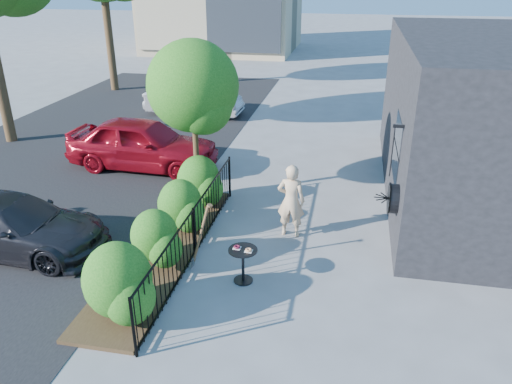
% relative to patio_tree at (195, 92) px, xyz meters
% --- Properties ---
extents(ground, '(120.00, 120.00, 0.00)m').
position_rel_patio_tree_xyz_m(ground, '(2.24, -2.76, -2.76)').
color(ground, gray).
rests_on(ground, ground).
extents(fence, '(0.05, 6.05, 1.10)m').
position_rel_patio_tree_xyz_m(fence, '(0.74, -2.76, -2.20)').
color(fence, black).
rests_on(fence, ground).
extents(planting_bed, '(1.30, 6.00, 0.08)m').
position_rel_patio_tree_xyz_m(planting_bed, '(0.04, -2.76, -2.72)').
color(planting_bed, '#382616').
rests_on(planting_bed, ground).
extents(shrubs, '(1.10, 5.60, 1.24)m').
position_rel_patio_tree_xyz_m(shrubs, '(0.14, -2.66, -2.06)').
color(shrubs, '#145413').
rests_on(shrubs, ground).
extents(patio_tree, '(2.20, 2.20, 3.94)m').
position_rel_patio_tree_xyz_m(patio_tree, '(0.00, 0.00, 0.00)').
color(patio_tree, '#3F2B19').
rests_on(patio_tree, ground).
extents(street, '(9.00, 30.00, 0.01)m').
position_rel_patio_tree_xyz_m(street, '(-4.76, 0.24, -2.76)').
color(street, black).
rests_on(street, ground).
extents(cafe_table, '(0.55, 0.55, 0.74)m').
position_rel_patio_tree_xyz_m(cafe_table, '(1.91, -3.46, -2.28)').
color(cafe_table, black).
rests_on(cafe_table, ground).
extents(woman, '(0.64, 0.44, 1.67)m').
position_rel_patio_tree_xyz_m(woman, '(2.54, -1.49, -1.93)').
color(woman, '#D4AF89').
rests_on(woman, ground).
extents(shovel, '(0.50, 0.19, 1.46)m').
position_rel_patio_tree_xyz_m(shovel, '(0.98, -3.18, -2.12)').
color(shovel, brown).
rests_on(shovel, ground).
extents(car_red, '(4.48, 1.96, 1.50)m').
position_rel_patio_tree_xyz_m(car_red, '(-2.26, 1.76, -2.01)').
color(car_red, maroon).
rests_on(car_red, ground).
extents(car_silver, '(3.92, 1.49, 1.28)m').
position_rel_patio_tree_xyz_m(car_silver, '(-2.56, 7.62, -2.12)').
color(car_silver, '#A4A3A8').
rests_on(car_silver, ground).
extents(car_darkgrey, '(4.13, 1.77, 1.18)m').
position_rel_patio_tree_xyz_m(car_darkgrey, '(-3.06, -3.26, -2.17)').
color(car_darkgrey, black).
rests_on(car_darkgrey, ground).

